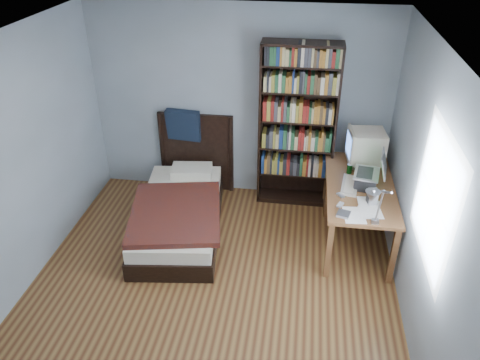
{
  "coord_description": "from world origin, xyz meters",
  "views": [
    {
      "loc": [
        0.81,
        -3.42,
        3.46
      ],
      "look_at": [
        0.19,
        0.82,
        0.91
      ],
      "focal_mm": 35.0,
      "sensor_mm": 36.0,
      "label": 1
    }
  ],
  "objects": [
    {
      "name": "speaker",
      "position": [
        1.59,
        0.82,
        0.82
      ],
      "size": [
        0.11,
        0.11,
        0.18
      ],
      "primitive_type": "cube",
      "rotation": [
        0.0,
        0.0,
        0.22
      ],
      "color": "#98989B",
      "rests_on": "desk"
    },
    {
      "name": "crt_monitor",
      "position": [
        1.56,
        1.65,
        0.99
      ],
      "size": [
        0.44,
        0.4,
        0.46
      ],
      "color": "beige",
      "rests_on": "desk"
    },
    {
      "name": "phone_silver",
      "position": [
        1.27,
        0.93,
        0.74
      ],
      "size": [
        0.09,
        0.1,
        0.02
      ],
      "primitive_type": "cube",
      "rotation": [
        0.0,
        0.0,
        0.63
      ],
      "color": "silver",
      "rests_on": "desk"
    },
    {
      "name": "room",
      "position": [
        0.03,
        -0.0,
        1.25
      ],
      "size": [
        4.2,
        4.24,
        2.5
      ],
      "color": "#512C17",
      "rests_on": "ground"
    },
    {
      "name": "external_drive",
      "position": [
        1.29,
        0.57,
        0.74
      ],
      "size": [
        0.16,
        0.16,
        0.03
      ],
      "primitive_type": "cube",
      "rotation": [
        0.0,
        0.0,
        -0.28
      ],
      "color": "#98989B",
      "rests_on": "desk"
    },
    {
      "name": "laptop",
      "position": [
        1.57,
        1.17,
        0.85
      ],
      "size": [
        0.39,
        0.39,
        0.42
      ],
      "color": "#2D2D30",
      "rests_on": "desk"
    },
    {
      "name": "desk",
      "position": [
        1.51,
        1.63,
        0.41
      ],
      "size": [
        0.75,
        1.56,
        0.73
      ],
      "color": "brown",
      "rests_on": "floor"
    },
    {
      "name": "bookshelf",
      "position": [
        0.75,
        1.94,
        1.06
      ],
      "size": [
        0.95,
        0.3,
        2.1
      ],
      "color": "black",
      "rests_on": "floor"
    },
    {
      "name": "soda_can",
      "position": [
        1.39,
        1.45,
        0.79
      ],
      "size": [
        0.06,
        0.06,
        0.11
      ],
      "primitive_type": "cylinder",
      "color": "#073912",
      "rests_on": "desk"
    },
    {
      "name": "phone_grey",
      "position": [
        1.26,
        0.74,
        0.74
      ],
      "size": [
        0.08,
        0.11,
        0.02
      ],
      "primitive_type": "cube",
      "rotation": [
        0.0,
        0.0,
        -0.42
      ],
      "color": "#98989B",
      "rests_on": "desk"
    },
    {
      "name": "mouse",
      "position": [
        1.49,
        1.52,
        0.75
      ],
      "size": [
        0.06,
        0.11,
        0.04
      ],
      "primitive_type": "ellipsoid",
      "color": "silver",
      "rests_on": "desk"
    },
    {
      "name": "keyboard",
      "position": [
        1.38,
        1.15,
        0.75
      ],
      "size": [
        0.23,
        0.45,
        0.04
      ],
      "primitive_type": "cube",
      "rotation": [
        0.0,
        0.07,
        -0.14
      ],
      "color": "#B3A995",
      "rests_on": "desk"
    },
    {
      "name": "desk_lamp",
      "position": [
        1.46,
        0.09,
        1.26
      ],
      "size": [
        0.25,
        0.55,
        0.65
      ],
      "color": "#99999E",
      "rests_on": "desk"
    },
    {
      "name": "bed",
      "position": [
        -0.58,
        1.14,
        0.26
      ],
      "size": [
        1.22,
        2.08,
        1.16
      ],
      "color": "black",
      "rests_on": "floor"
    }
  ]
}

